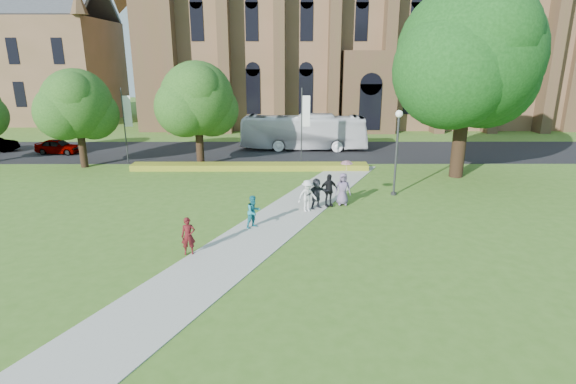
{
  "coord_description": "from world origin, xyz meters",
  "views": [
    {
      "loc": [
        0.85,
        -20.27,
        8.17
      ],
      "look_at": [
        0.9,
        1.76,
        1.6
      ],
      "focal_mm": 28.0,
      "sensor_mm": 36.0,
      "label": 1
    }
  ],
  "objects_px": {
    "car_0": "(58,146)",
    "pedestrian_0": "(188,236)",
    "tour_coach": "(304,132)",
    "large_tree": "(469,55)",
    "streetlamp": "(397,143)"
  },
  "relations": [
    {
      "from": "car_0",
      "to": "pedestrian_0",
      "type": "relative_size",
      "value": 2.35
    },
    {
      "from": "tour_coach",
      "to": "car_0",
      "type": "relative_size",
      "value": 3.0
    },
    {
      "from": "tour_coach",
      "to": "large_tree",
      "type": "bearing_deg",
      "value": -129.94
    },
    {
      "from": "large_tree",
      "to": "pedestrian_0",
      "type": "height_order",
      "value": "large_tree"
    },
    {
      "from": "streetlamp",
      "to": "car_0",
      "type": "relative_size",
      "value": 1.35
    },
    {
      "from": "car_0",
      "to": "pedestrian_0",
      "type": "xyz_separation_m",
      "value": [
        16.09,
        -21.45,
        0.19
      ]
    },
    {
      "from": "streetlamp",
      "to": "tour_coach",
      "type": "bearing_deg",
      "value": 109.3
    },
    {
      "from": "streetlamp",
      "to": "large_tree",
      "type": "relative_size",
      "value": 0.4
    },
    {
      "from": "large_tree",
      "to": "pedestrian_0",
      "type": "relative_size",
      "value": 8.0
    },
    {
      "from": "large_tree",
      "to": "tour_coach",
      "type": "bearing_deg",
      "value": 136.46
    },
    {
      "from": "car_0",
      "to": "pedestrian_0",
      "type": "bearing_deg",
      "value": -136.3
    },
    {
      "from": "tour_coach",
      "to": "pedestrian_0",
      "type": "bearing_deg",
      "value": 169.73
    },
    {
      "from": "streetlamp",
      "to": "car_0",
      "type": "distance_m",
      "value": 29.89
    },
    {
      "from": "large_tree",
      "to": "pedestrian_0",
      "type": "bearing_deg",
      "value": -140.8
    },
    {
      "from": "streetlamp",
      "to": "pedestrian_0",
      "type": "xyz_separation_m",
      "value": [
        -10.89,
        -8.87,
        -2.43
      ]
    }
  ]
}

